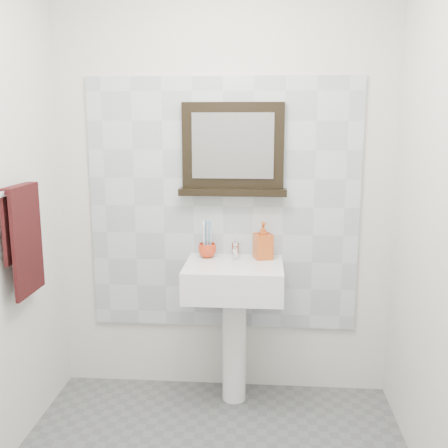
% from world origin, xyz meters
% --- Properties ---
extents(back_wall, '(2.00, 0.01, 2.50)m').
position_xyz_m(back_wall, '(0.00, 1.10, 1.25)').
color(back_wall, silver).
rests_on(back_wall, ground).
extents(front_wall, '(2.00, 0.01, 2.50)m').
position_xyz_m(front_wall, '(0.00, -1.10, 1.25)').
color(front_wall, silver).
rests_on(front_wall, ground).
extents(splashback, '(1.60, 0.02, 1.50)m').
position_xyz_m(splashback, '(0.00, 1.09, 1.15)').
color(splashback, '#B6C0C5').
rests_on(splashback, back_wall).
extents(pedestal_sink, '(0.55, 0.44, 0.96)m').
position_xyz_m(pedestal_sink, '(0.08, 0.87, 0.68)').
color(pedestal_sink, white).
rests_on(pedestal_sink, ground).
extents(toothbrush_cup, '(0.11, 0.11, 0.08)m').
position_xyz_m(toothbrush_cup, '(-0.09, 0.99, 0.90)').
color(toothbrush_cup, red).
rests_on(toothbrush_cup, pedestal_sink).
extents(toothbrushes, '(0.05, 0.04, 0.21)m').
position_xyz_m(toothbrushes, '(-0.08, 1.00, 0.98)').
color(toothbrushes, white).
rests_on(toothbrushes, toothbrush_cup).
extents(soap_dispenser, '(0.12, 0.13, 0.22)m').
position_xyz_m(soap_dispenser, '(0.24, 0.99, 0.97)').
color(soap_dispenser, red).
rests_on(soap_dispenser, pedestal_sink).
extents(framed_mirror, '(0.63, 0.11, 0.53)m').
position_xyz_m(framed_mirror, '(0.06, 1.06, 1.47)').
color(framed_mirror, black).
rests_on(framed_mirror, back_wall).
extents(towel_bar, '(0.07, 0.40, 0.03)m').
position_xyz_m(towel_bar, '(-0.95, 0.47, 1.32)').
color(towel_bar, silver).
rests_on(towel_bar, left_wall).
extents(hand_towel, '(0.06, 0.30, 0.55)m').
position_xyz_m(hand_towel, '(-0.94, 0.47, 1.11)').
color(hand_towel, black).
rests_on(hand_towel, towel_bar).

